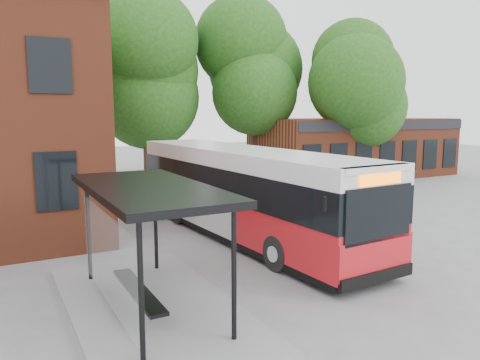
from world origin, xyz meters
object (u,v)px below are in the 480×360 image
bicycle_3 (324,183)px  bicycle_6 (336,179)px  bus_shelter (150,248)px  bicycle_2 (302,185)px  bicycle_0 (291,184)px  bicycle_5 (337,180)px  city_bus (244,193)px  bicycle_1 (302,183)px  bicycle_7 (354,177)px

bicycle_3 → bicycle_6: size_ratio=0.92×
bus_shelter → bicycle_3: 17.15m
bicycle_2 → bicycle_6: (2.95, 0.56, 0.07)m
bicycle_0 → bicycle_5: size_ratio=0.93×
bicycle_3 → bicycle_5: bicycle_5 is taller
bicycle_5 → bicycle_6: size_ratio=0.98×
bus_shelter → city_bus: size_ratio=0.56×
bicycle_0 → bicycle_5: bearing=-95.8°
bicycle_0 → bicycle_1: bearing=-137.4°
city_bus → bicycle_7: 13.70m
bicycle_1 → bicycle_3: bicycle_1 is taller
bus_shelter → bicycle_6: (15.21, 11.77, -0.95)m
bicycle_3 → bicycle_7: size_ratio=1.03×
bus_shelter → city_bus: (4.87, 4.48, 0.14)m
bicycle_1 → bicycle_6: (3.12, 0.85, -0.05)m
bicycle_1 → city_bus: bearing=134.5°
city_bus → bicycle_6: size_ratio=6.55×
bicycle_1 → bicycle_7: bicycle_1 is taller
city_bus → bicycle_7: city_bus is taller
bicycle_7 → bicycle_2: bearing=110.8°
bus_shelter → bicycle_6: 19.25m
bicycle_5 → bicycle_6: (0.68, 0.82, -0.06)m
bicycle_2 → bicycle_5: bearing=-78.6°
bicycle_5 → bicycle_1: bearing=97.7°
city_bus → bicycle_1: bearing=38.2°
city_bus → bicycle_0: city_bus is taller
bicycle_7 → bicycle_1: bearing=114.3°
bus_shelter → bicycle_2: bus_shelter is taller
bicycle_1 → bicycle_5: bearing=-86.3°
bicycle_3 → bicycle_7: (3.10, 0.98, -0.02)m
bicycle_5 → bicycle_7: (1.97, 0.70, -0.05)m
bicycle_1 → bicycle_6: 3.24m
bicycle_1 → bicycle_2: bicycle_1 is taller
bicycle_1 → bus_shelter: bearing=134.9°
bicycle_5 → bicycle_3: bearing=110.5°
bicycle_5 → city_bus: bearing=130.7°
bicycle_3 → bicycle_6: bicycle_3 is taller
city_bus → bicycle_6: bearing=31.7°
city_bus → bicycle_1: size_ratio=6.86×
city_bus → bicycle_5: bearing=30.3°
bicycle_2 → bicycle_3: bearing=-97.2°
bicycle_7 → bicycle_6: bearing=99.6°
bus_shelter → bicycle_2: bearing=42.4°
bicycle_0 → city_bus: bearing=139.3°
bicycle_0 → bicycle_6: (3.54, 0.34, 0.05)m
city_bus → bicycle_3: (8.53, 6.20, -1.06)m
city_bus → bicycle_7: (11.63, 7.17, -1.08)m
bus_shelter → bicycle_1: bus_shelter is taller
bicycle_1 → bicycle_7: size_ratio=1.07×
bus_shelter → bicycle_1: bearing=42.1°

